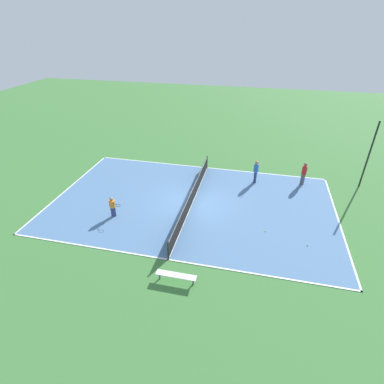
{
  "coord_description": "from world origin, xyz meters",
  "views": [
    {
      "loc": [
        16.92,
        3.88,
        11.18
      ],
      "look_at": [
        0.0,
        0.0,
        0.9
      ],
      "focal_mm": 28.0,
      "sensor_mm": 36.0,
      "label": 1
    }
  ],
  "objects_px": {
    "bench": "(176,276)",
    "tennis_ball_midcourt": "(110,197)",
    "player_center_orange": "(112,206)",
    "tennis_ball_far_baseline": "(308,245)",
    "player_coach_red": "(304,172)",
    "player_near_blue": "(256,170)",
    "tennis_net": "(192,196)",
    "tennis_ball_right_alley": "(266,231)",
    "fence_post_back_left": "(369,155)",
    "tennis_ball_left_sideline": "(180,231)"
  },
  "relations": [
    {
      "from": "tennis_ball_far_baseline",
      "to": "fence_post_back_left",
      "type": "bearing_deg",
      "value": 150.83
    },
    {
      "from": "tennis_net",
      "to": "player_center_orange",
      "type": "height_order",
      "value": "player_center_orange"
    },
    {
      "from": "bench",
      "to": "tennis_ball_far_baseline",
      "type": "height_order",
      "value": "bench"
    },
    {
      "from": "tennis_ball_midcourt",
      "to": "tennis_ball_right_alley",
      "type": "xyz_separation_m",
      "value": [
        1.48,
        10.84,
        0.0
      ]
    },
    {
      "from": "tennis_ball_left_sideline",
      "to": "tennis_ball_far_baseline",
      "type": "relative_size",
      "value": 1.0
    },
    {
      "from": "fence_post_back_left",
      "to": "player_center_orange",
      "type": "bearing_deg",
      "value": -64.55
    },
    {
      "from": "player_center_orange",
      "to": "player_coach_red",
      "type": "relative_size",
      "value": 0.77
    },
    {
      "from": "bench",
      "to": "fence_post_back_left",
      "type": "xyz_separation_m",
      "value": [
        -12.18,
        10.97,
        2.15
      ]
    },
    {
      "from": "player_near_blue",
      "to": "tennis_ball_right_alley",
      "type": "distance_m",
      "value": 6.2
    },
    {
      "from": "tennis_net",
      "to": "tennis_ball_right_alley",
      "type": "relative_size",
      "value": 165.82
    },
    {
      "from": "player_coach_red",
      "to": "tennis_ball_far_baseline",
      "type": "relative_size",
      "value": 26.28
    },
    {
      "from": "bench",
      "to": "tennis_ball_left_sideline",
      "type": "xyz_separation_m",
      "value": [
        -3.78,
        -0.84,
        -0.34
      ]
    },
    {
      "from": "tennis_ball_midcourt",
      "to": "tennis_net",
      "type": "bearing_deg",
      "value": 95.85
    },
    {
      "from": "tennis_ball_midcourt",
      "to": "tennis_ball_far_baseline",
      "type": "bearing_deg",
      "value": 80.25
    },
    {
      "from": "tennis_ball_right_alley",
      "to": "player_center_orange",
      "type": "bearing_deg",
      "value": -86.62
    },
    {
      "from": "player_near_blue",
      "to": "tennis_ball_left_sideline",
      "type": "height_order",
      "value": "player_near_blue"
    },
    {
      "from": "player_center_orange",
      "to": "tennis_ball_far_baseline",
      "type": "distance_m",
      "value": 11.91
    },
    {
      "from": "tennis_ball_right_alley",
      "to": "tennis_ball_midcourt",
      "type": "bearing_deg",
      "value": -97.77
    },
    {
      "from": "player_near_blue",
      "to": "fence_post_back_left",
      "type": "height_order",
      "value": "fence_post_back_left"
    },
    {
      "from": "player_coach_red",
      "to": "tennis_ball_right_alley",
      "type": "relative_size",
      "value": 26.28
    },
    {
      "from": "tennis_ball_midcourt",
      "to": "tennis_ball_far_baseline",
      "type": "xyz_separation_m",
      "value": [
        2.26,
        13.17,
        0.0
      ]
    },
    {
      "from": "tennis_ball_left_sideline",
      "to": "player_coach_red",
      "type": "bearing_deg",
      "value": 135.48
    },
    {
      "from": "tennis_ball_left_sideline",
      "to": "tennis_net",
      "type": "bearing_deg",
      "value": 179.87
    },
    {
      "from": "player_center_orange",
      "to": "player_coach_red",
      "type": "distance_m",
      "value": 14.07
    },
    {
      "from": "bench",
      "to": "tennis_ball_far_baseline",
      "type": "relative_size",
      "value": 29.21
    },
    {
      "from": "bench",
      "to": "fence_post_back_left",
      "type": "bearing_deg",
      "value": 47.99
    },
    {
      "from": "player_near_blue",
      "to": "tennis_ball_far_baseline",
      "type": "distance_m",
      "value": 7.64
    },
    {
      "from": "bench",
      "to": "tennis_ball_left_sideline",
      "type": "height_order",
      "value": "bench"
    },
    {
      "from": "tennis_ball_midcourt",
      "to": "fence_post_back_left",
      "type": "distance_m",
      "value": 18.72
    },
    {
      "from": "tennis_ball_left_sideline",
      "to": "tennis_ball_far_baseline",
      "type": "distance_m",
      "value": 7.35
    },
    {
      "from": "player_near_blue",
      "to": "fence_post_back_left",
      "type": "distance_m",
      "value": 7.97
    },
    {
      "from": "player_near_blue",
      "to": "player_coach_red",
      "type": "bearing_deg",
      "value": 102.31
    },
    {
      "from": "tennis_net",
      "to": "tennis_ball_left_sideline",
      "type": "bearing_deg",
      "value": -0.13
    },
    {
      "from": "player_center_orange",
      "to": "tennis_ball_midcourt",
      "type": "bearing_deg",
      "value": 148.02
    },
    {
      "from": "fence_post_back_left",
      "to": "player_coach_red",
      "type": "bearing_deg",
      "value": -80.88
    },
    {
      "from": "bench",
      "to": "tennis_ball_midcourt",
      "type": "distance_m",
      "value": 9.28
    },
    {
      "from": "tennis_net",
      "to": "tennis_ball_midcourt",
      "type": "relative_size",
      "value": 165.82
    },
    {
      "from": "player_coach_red",
      "to": "player_near_blue",
      "type": "relative_size",
      "value": 1.0
    },
    {
      "from": "player_center_orange",
      "to": "tennis_ball_right_alley",
      "type": "relative_size",
      "value": 20.22
    },
    {
      "from": "bench",
      "to": "player_center_orange",
      "type": "xyz_separation_m",
      "value": [
        -4.4,
        -5.38,
        0.4
      ]
    },
    {
      "from": "tennis_net",
      "to": "player_center_orange",
      "type": "xyz_separation_m",
      "value": [
        2.64,
        -4.55,
        0.22
      ]
    },
    {
      "from": "fence_post_back_left",
      "to": "bench",
      "type": "bearing_deg",
      "value": -42.01
    },
    {
      "from": "tennis_ball_midcourt",
      "to": "fence_post_back_left",
      "type": "bearing_deg",
      "value": 108.02
    },
    {
      "from": "player_center_orange",
      "to": "tennis_ball_left_sideline",
      "type": "distance_m",
      "value": 4.65
    },
    {
      "from": "tennis_net",
      "to": "bench",
      "type": "distance_m",
      "value": 7.09
    },
    {
      "from": "tennis_ball_midcourt",
      "to": "tennis_ball_left_sideline",
      "type": "height_order",
      "value": "same"
    },
    {
      "from": "tennis_ball_right_alley",
      "to": "player_near_blue",
      "type": "bearing_deg",
      "value": -171.14
    },
    {
      "from": "player_coach_red",
      "to": "player_near_blue",
      "type": "xyz_separation_m",
      "value": [
        0.49,
        -3.52,
        0.01
      ]
    },
    {
      "from": "bench",
      "to": "tennis_ball_far_baseline",
      "type": "bearing_deg",
      "value": 32.72
    },
    {
      "from": "player_near_blue",
      "to": "tennis_ball_left_sideline",
      "type": "relative_size",
      "value": 26.41
    }
  ]
}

